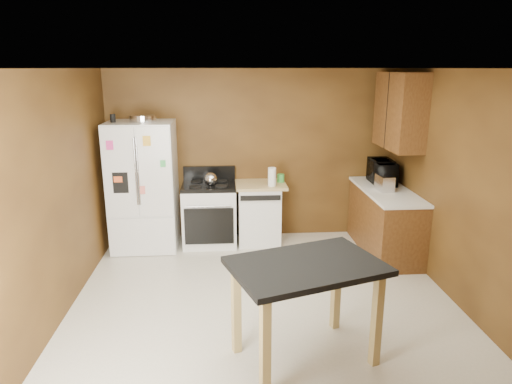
{
  "coord_description": "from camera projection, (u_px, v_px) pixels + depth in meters",
  "views": [
    {
      "loc": [
        -0.41,
        -4.42,
        2.51
      ],
      "look_at": [
        -0.04,
        0.85,
        1.06
      ],
      "focal_mm": 32.0,
      "sensor_mm": 36.0,
      "label": 1
    }
  ],
  "objects": [
    {
      "name": "floor",
      "position": [
        265.0,
        307.0,
        4.94
      ],
      "size": [
        4.5,
        4.5,
        0.0
      ],
      "primitive_type": "plane",
      "color": "beige",
      "rests_on": "ground"
    },
    {
      "name": "ceiling",
      "position": [
        266.0,
        68.0,
        4.28
      ],
      "size": [
        4.5,
        4.5,
        0.0
      ],
      "primitive_type": "plane",
      "rotation": [
        3.14,
        0.0,
        0.0
      ],
      "color": "white",
      "rests_on": "ground"
    },
    {
      "name": "wall_back",
      "position": [
        252.0,
        155.0,
        6.77
      ],
      "size": [
        4.2,
        0.0,
        4.2
      ],
      "primitive_type": "plane",
      "rotation": [
        1.57,
        0.0,
        0.0
      ],
      "color": "brown",
      "rests_on": "ground"
    },
    {
      "name": "wall_front",
      "position": [
        303.0,
        310.0,
        2.44
      ],
      "size": [
        4.2,
        0.0,
        4.2
      ],
      "primitive_type": "plane",
      "rotation": [
        -1.57,
        0.0,
        0.0
      ],
      "color": "brown",
      "rests_on": "ground"
    },
    {
      "name": "wall_left",
      "position": [
        53.0,
        200.0,
        4.47
      ],
      "size": [
        0.0,
        4.5,
        4.5
      ],
      "primitive_type": "plane",
      "rotation": [
        1.57,
        0.0,
        1.57
      ],
      "color": "brown",
      "rests_on": "ground"
    },
    {
      "name": "wall_right",
      "position": [
        466.0,
        192.0,
        4.75
      ],
      "size": [
        0.0,
        4.5,
        4.5
      ],
      "primitive_type": "plane",
      "rotation": [
        1.57,
        0.0,
        -1.57
      ],
      "color": "brown",
      "rests_on": "ground"
    },
    {
      "name": "roasting_pan",
      "position": [
        143.0,
        118.0,
        6.15
      ],
      "size": [
        0.36,
        0.36,
        0.09
      ],
      "primitive_type": "cylinder",
      "color": "silver",
      "rests_on": "refrigerator"
    },
    {
      "name": "pen_cup",
      "position": [
        113.0,
        118.0,
        6.07
      ],
      "size": [
        0.07,
        0.07,
        0.11
      ],
      "primitive_type": "cylinder",
      "color": "black",
      "rests_on": "refrigerator"
    },
    {
      "name": "kettle",
      "position": [
        211.0,
        179.0,
        6.41
      ],
      "size": [
        0.18,
        0.18,
        0.18
      ],
      "primitive_type": "sphere",
      "color": "silver",
      "rests_on": "gas_range"
    },
    {
      "name": "paper_towel",
      "position": [
        272.0,
        177.0,
        6.41
      ],
      "size": [
        0.14,
        0.14,
        0.26
      ],
      "primitive_type": "cylinder",
      "rotation": [
        0.0,
        0.0,
        -0.24
      ],
      "color": "white",
      "rests_on": "dishwasher"
    },
    {
      "name": "green_canister",
      "position": [
        281.0,
        178.0,
        6.65
      ],
      "size": [
        0.14,
        0.14,
        0.12
      ],
      "primitive_type": "cylinder",
      "rotation": [
        0.0,
        0.0,
        -0.39
      ],
      "color": "green",
      "rests_on": "dishwasher"
    },
    {
      "name": "toaster",
      "position": [
        385.0,
        183.0,
        6.15
      ],
      "size": [
        0.19,
        0.29,
        0.21
      ],
      "primitive_type": "cube",
      "rotation": [
        0.0,
        0.0,
        0.06
      ],
      "color": "silver",
      "rests_on": "right_cabinets"
    },
    {
      "name": "microwave",
      "position": [
        382.0,
        173.0,
        6.52
      ],
      "size": [
        0.38,
        0.56,
        0.3
      ],
      "primitive_type": "imported",
      "rotation": [
        0.0,
        0.0,
        1.55
      ],
      "color": "black",
      "rests_on": "right_cabinets"
    },
    {
      "name": "refrigerator",
      "position": [
        144.0,
        186.0,
        6.39
      ],
      "size": [
        0.9,
        0.8,
        1.8
      ],
      "color": "white",
      "rests_on": "ground"
    },
    {
      "name": "gas_range",
      "position": [
        210.0,
        213.0,
        6.63
      ],
      "size": [
        0.76,
        0.68,
        1.1
      ],
      "color": "white",
      "rests_on": "ground"
    },
    {
      "name": "dishwasher",
      "position": [
        259.0,
        212.0,
        6.7
      ],
      "size": [
        0.78,
        0.63,
        0.89
      ],
      "color": "white",
      "rests_on": "ground"
    },
    {
      "name": "right_cabinets",
      "position": [
        389.0,
        188.0,
        6.25
      ],
      "size": [
        0.63,
        1.58,
        2.45
      ],
      "color": "brown",
      "rests_on": "ground"
    },
    {
      "name": "island",
      "position": [
        306.0,
        278.0,
        3.88
      ],
      "size": [
        1.45,
        1.19,
        0.91
      ],
      "color": "black",
      "rests_on": "ground"
    }
  ]
}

